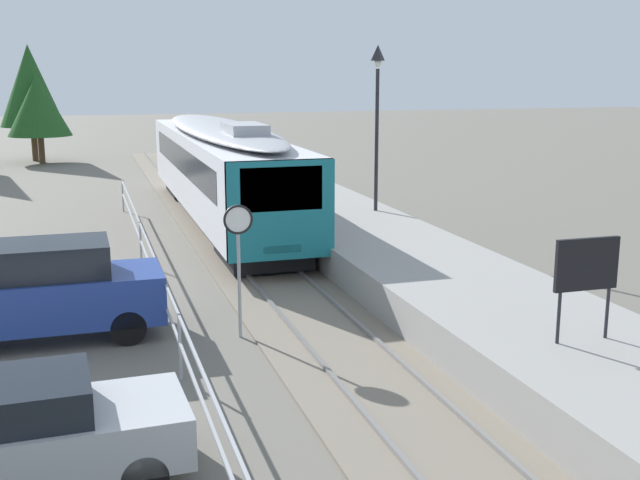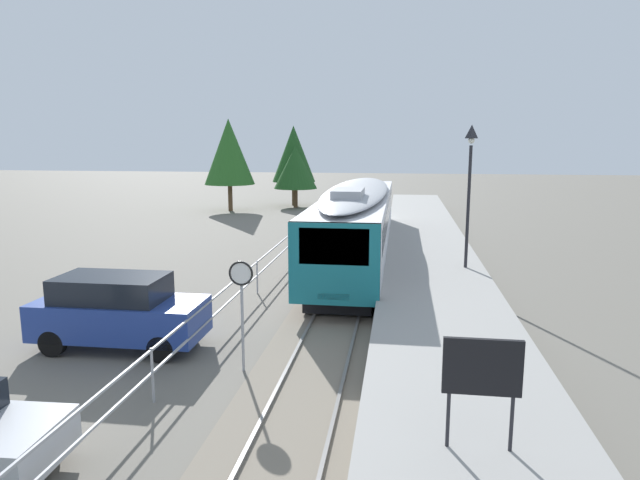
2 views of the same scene
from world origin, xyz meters
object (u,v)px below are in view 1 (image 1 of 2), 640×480
Objects in this scene: commuter_train at (221,165)px; parked_hatchback_silver at (29,432)px; parked_suv_blue at (45,290)px; platform_notice_board at (587,268)px; speed_limit_sign at (238,238)px; platform_lamp_mid_platform at (377,97)px.

commuter_train is 18.58m from parked_hatchback_silver.
parked_hatchback_silver is at bearing -90.03° from parked_suv_blue.
commuter_train is 4.44× the size of parked_hatchback_silver.
platform_notice_board is 6.73m from speed_limit_sign.
parked_suv_blue is at bearing 148.46° from platform_notice_board.
parked_suv_blue is at bearing 164.54° from speed_limit_sign.
speed_limit_sign is (-5.08, 4.41, -0.06)m from platform_notice_board.
platform_lamp_mid_platform is at bearing 53.64° from parked_hatchback_silver.
platform_notice_board is 0.44× the size of parked_hatchback_silver.
platform_notice_board is at bearing -40.94° from speed_limit_sign.
parked_hatchback_silver is 0.88× the size of parked_suv_blue.
platform_lamp_mid_platform is 10.99m from speed_limit_sign.
commuter_train reaches higher than platform_notice_board.
platform_notice_board is (3.25, -16.95, 0.05)m from commuter_train.
parked_hatchback_silver is (-10.13, -13.75, -3.83)m from platform_lamp_mid_platform.
platform_notice_board is at bearing -95.33° from platform_lamp_mid_platform.
commuter_train reaches higher than parked_suv_blue.
parked_suv_blue is (-5.65, -11.48, -1.08)m from commuter_train.
commuter_train is 12.84m from parked_suv_blue.
platform_lamp_mid_platform reaches higher than speed_limit_sign.
speed_limit_sign is (-1.83, -12.54, -0.02)m from commuter_train.
commuter_train reaches higher than speed_limit_sign.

